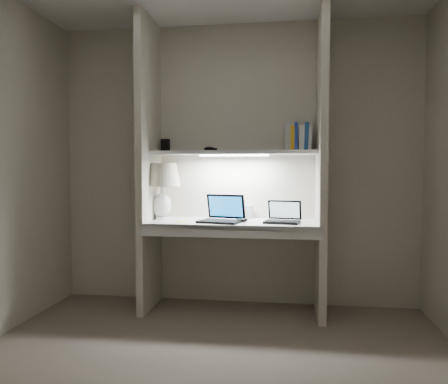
% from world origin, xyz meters
% --- Properties ---
extents(floor, '(3.20, 3.00, 0.01)m').
position_xyz_m(floor, '(0.00, 0.00, 0.00)').
color(floor, gray).
rests_on(floor, ground).
extents(back_wall, '(3.20, 0.01, 2.50)m').
position_xyz_m(back_wall, '(0.00, 1.50, 1.25)').
color(back_wall, beige).
rests_on(back_wall, floor).
extents(alcove_panel_left, '(0.06, 0.55, 2.50)m').
position_xyz_m(alcove_panel_left, '(-0.73, 1.23, 1.25)').
color(alcove_panel_left, beige).
rests_on(alcove_panel_left, floor).
extents(alcove_panel_right, '(0.06, 0.55, 2.50)m').
position_xyz_m(alcove_panel_right, '(0.73, 1.23, 1.25)').
color(alcove_panel_right, beige).
rests_on(alcove_panel_right, floor).
extents(desk, '(1.40, 0.55, 0.04)m').
position_xyz_m(desk, '(0.00, 1.23, 0.75)').
color(desk, white).
rests_on(desk, alcove_panel_left).
extents(desk_apron, '(1.46, 0.03, 0.10)m').
position_xyz_m(desk_apron, '(0.00, 0.96, 0.72)').
color(desk_apron, silver).
rests_on(desk_apron, desk).
extents(shelf, '(1.40, 0.36, 0.03)m').
position_xyz_m(shelf, '(0.00, 1.32, 1.35)').
color(shelf, silver).
rests_on(shelf, back_wall).
extents(strip_light, '(0.60, 0.04, 0.02)m').
position_xyz_m(strip_light, '(0.00, 1.32, 1.33)').
color(strip_light, white).
rests_on(strip_light, shelf).
extents(table_lamp, '(0.34, 0.34, 0.49)m').
position_xyz_m(table_lamp, '(-0.64, 1.30, 1.10)').
color(table_lamp, white).
rests_on(table_lamp, desk).
extents(laptop_main, '(0.39, 0.36, 0.23)m').
position_xyz_m(laptop_main, '(-0.08, 1.17, 0.82)').
color(laptop_main, black).
rests_on(laptop_main, desk).
extents(laptop_netbook, '(0.32, 0.29, 0.18)m').
position_xyz_m(laptop_netbook, '(0.42, 1.20, 0.81)').
color(laptop_netbook, black).
rests_on(laptop_netbook, desk).
extents(speaker, '(0.10, 0.07, 0.12)m').
position_xyz_m(speaker, '(0.11, 1.45, 0.83)').
color(speaker, silver).
rests_on(speaker, desk).
extents(mouse, '(0.12, 0.10, 0.04)m').
position_xyz_m(mouse, '(0.08, 1.17, 0.79)').
color(mouse, black).
rests_on(mouse, desk).
extents(cable_coil, '(0.10, 0.10, 0.01)m').
position_xyz_m(cable_coil, '(0.39, 1.28, 0.78)').
color(cable_coil, black).
rests_on(cable_coil, desk).
extents(sticky_note, '(0.09, 0.09, 0.00)m').
position_xyz_m(sticky_note, '(-0.41, 1.14, 0.77)').
color(sticky_note, '#D8EB31').
rests_on(sticky_note, desk).
extents(book_row, '(0.22, 0.16, 0.24)m').
position_xyz_m(book_row, '(0.54, 1.36, 1.48)').
color(book_row, silver).
rests_on(book_row, shelf).
extents(shelf_box, '(0.08, 0.06, 0.12)m').
position_xyz_m(shelf_box, '(-0.64, 1.43, 1.42)').
color(shelf_box, black).
rests_on(shelf_box, shelf).
extents(shelf_gadget, '(0.12, 0.10, 0.04)m').
position_xyz_m(shelf_gadget, '(-0.23, 1.41, 1.39)').
color(shelf_gadget, black).
rests_on(shelf_gadget, shelf).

